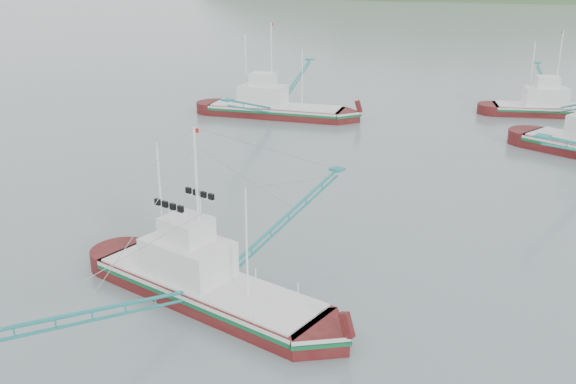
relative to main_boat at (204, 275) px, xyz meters
The scene contains 4 objects.
ground 3.17m from the main_boat, 121.61° to the left, with size 1200.00×1200.00×0.00m, color slate.
main_boat is the anchor object (origin of this frame).
bg_boat_left 41.78m from the main_boat, 125.95° to the left, with size 15.54×26.27×11.10m.
bg_boat_far 54.63m from the main_boat, 90.50° to the left, with size 16.87×22.93×10.12m.
Camera 1 is at (23.41, -22.11, 16.27)m, focal length 40.00 mm.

